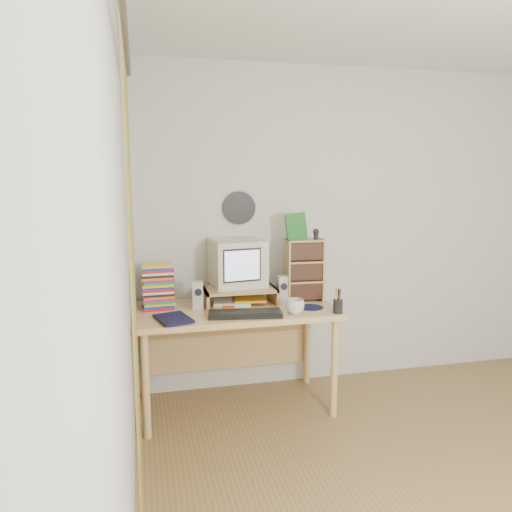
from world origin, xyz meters
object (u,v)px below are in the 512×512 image
cd_rack (304,270)px  dvd_stack (158,288)px  crt_monitor (238,263)px  diary (159,319)px  keyboard (245,314)px  desk (234,323)px  mug (295,307)px

cd_rack → dvd_stack: bearing=-177.7°
crt_monitor → diary: bearing=-155.0°
keyboard → dvd_stack: bearing=158.0°
desk → mug: size_ratio=10.96×
crt_monitor → mug: bearing=-58.9°
keyboard → mug: mug is taller
keyboard → dvd_stack: (-0.55, 0.33, 0.13)m
desk → mug: (0.36, -0.30, 0.18)m
dvd_stack → cd_rack: size_ratio=0.65×
cd_rack → keyboard: bearing=-145.9°
cd_rack → diary: cd_rack is taller
diary → mug: bearing=-16.0°
desk → crt_monitor: crt_monitor is taller
desk → cd_rack: (0.54, 0.03, 0.36)m
desk → keyboard: keyboard is taller
desk → diary: size_ratio=5.81×
keyboard → diary: size_ratio=2.02×
keyboard → mug: size_ratio=3.82×
diary → keyboard: bearing=-14.3°
crt_monitor → mug: crt_monitor is taller
desk → mug: mug is taller
dvd_stack → diary: dvd_stack is taller
dvd_stack → diary: 0.36m
cd_rack → diary: (-1.08, -0.33, -0.21)m
desk → dvd_stack: 0.60m
keyboard → mug: bearing=5.5°
desk → cd_rack: size_ratio=3.04×
desk → crt_monitor: bearing=58.6°
mug → diary: size_ratio=0.53×
dvd_stack → mug: size_ratio=2.36×
cd_rack → mug: cd_rack is taller
desk → dvd_stack: dvd_stack is taller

